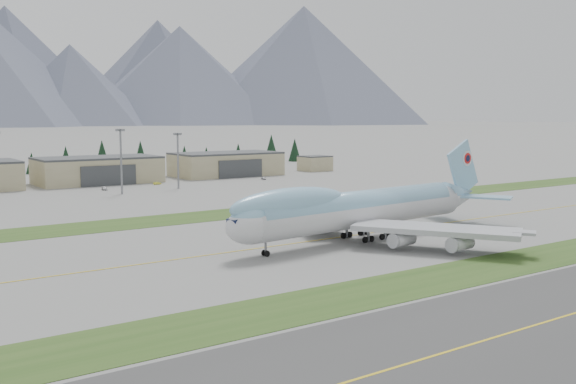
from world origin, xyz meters
TOP-DOWN VIEW (x-y plane):
  - ground at (0.00, 0.00)m, footprint 7000.00×7000.00m
  - grass_strip_near at (0.00, -38.00)m, footprint 400.00×14.00m
  - grass_strip_far at (0.00, 45.00)m, footprint 400.00×18.00m
  - taxiway_line_main at (0.00, 0.00)m, footprint 400.00×0.40m
  - boeing_747_freighter at (-7.65, -4.57)m, footprint 80.70×69.25m
  - hangar_center at (-15.00, 149.90)m, footprint 48.00×26.60m
  - hangar_right at (45.00, 149.90)m, footprint 48.00×26.60m
  - control_shed at (95.00, 148.00)m, footprint 14.00×12.00m
  - floodlight_masts at (-45.50, 109.34)m, footprint 106.79×8.89m
  - service_vehicle_a at (-21.62, 122.89)m, footprint 1.97×4.00m
  - service_vehicle_b at (2.32, 130.02)m, footprint 3.48×1.65m
  - service_vehicle_c at (48.73, 123.61)m, footprint 2.66×4.15m
  - conifer_belt at (-0.07, 211.77)m, footprint 267.99×14.16m

SIDE VIEW (x-z plane):
  - ground at x=0.00m, z-range 0.00..0.00m
  - grass_strip_near at x=0.00m, z-range -0.04..0.04m
  - grass_strip_far at x=0.00m, z-range -0.04..0.04m
  - taxiway_line_main at x=0.00m, z-range -0.01..0.01m
  - service_vehicle_a at x=-21.62m, z-range -0.66..0.66m
  - service_vehicle_b at x=2.32m, z-range -0.55..0.55m
  - service_vehicle_c at x=48.73m, z-range -0.56..0.56m
  - control_shed at x=95.00m, z-range 0.00..7.60m
  - hangar_center at x=-15.00m, z-range -0.01..10.79m
  - hangar_right at x=45.00m, z-range -0.01..10.79m
  - boeing_747_freighter at x=-7.65m, z-range -3.61..17.61m
  - conifer_belt at x=-0.07m, z-range -1.26..15.60m
  - floodlight_masts at x=-45.50m, z-range 3.77..27.81m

